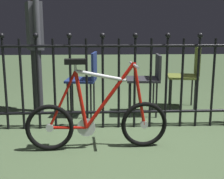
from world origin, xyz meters
TOP-DOWN VIEW (x-y plane):
  - ground_plane at (0.00, 0.00)m, footprint 20.00×20.00m
  - iron_fence at (-0.08, 0.57)m, footprint 3.55×0.07m
  - bicycle at (-0.31, -0.06)m, footprint 1.40×0.40m
  - chair_navy at (-0.45, 1.08)m, footprint 0.43×0.43m
  - chair_olive at (1.03, 1.39)m, footprint 0.49×0.49m
  - chair_charcoal at (0.39, 1.11)m, footprint 0.46×0.46m
  - person_visitor at (-1.14, 1.27)m, footprint 0.27×0.45m

SIDE VIEW (x-z plane):
  - ground_plane at x=0.00m, z-range 0.00..0.00m
  - bicycle at x=-0.31m, z-range -0.14..0.76m
  - chair_charcoal at x=0.39m, z-range 0.12..0.94m
  - chair_navy at x=-0.45m, z-range 0.11..0.97m
  - chair_olive at x=1.03m, z-range 0.10..1.00m
  - iron_fence at x=-0.08m, z-range 0.01..1.18m
  - person_visitor at x=-1.14m, z-range 0.19..1.95m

